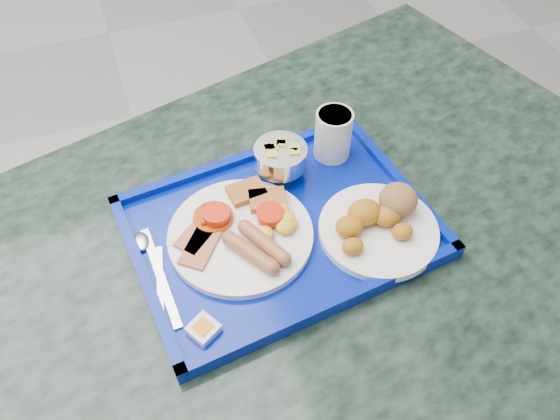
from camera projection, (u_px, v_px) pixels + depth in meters
name	position (u px, v px, depth m)	size (l,w,h in m)	color
table	(298.00, 308.00, 1.03)	(1.48, 1.18, 0.81)	slate
tray	(280.00, 228.00, 0.87)	(0.50, 0.39, 0.03)	#031898
main_plate	(245.00, 231.00, 0.85)	(0.23, 0.23, 0.04)	white
bread_plate	(380.00, 221.00, 0.85)	(0.19, 0.19, 0.06)	white
fruit_bowl	(280.00, 157.00, 0.91)	(0.09, 0.09, 0.06)	silver
juice_cup	(333.00, 133.00, 0.94)	(0.06, 0.06, 0.09)	silver
spoon	(146.00, 252.00, 0.83)	(0.05, 0.16, 0.01)	silver
knife	(160.00, 276.00, 0.81)	(0.01, 0.19, 0.00)	silver
jam_packet	(203.00, 329.00, 0.74)	(0.05, 0.05, 0.01)	white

